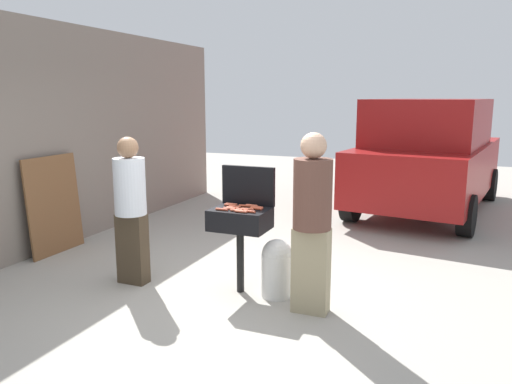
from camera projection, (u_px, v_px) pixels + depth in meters
name	position (u px, v px, depth m)	size (l,w,h in m)	color
ground_plane	(227.00, 294.00, 5.29)	(24.00, 24.00, 0.00)	#9E998E
house_wall_side	(64.00, 135.00, 7.03)	(0.24, 8.00, 3.06)	slate
bbq_grill	(240.00, 222.00, 5.23)	(0.60, 0.44, 0.91)	black
grill_lid_open	(248.00, 186.00, 5.36)	(0.60, 0.05, 0.42)	black
hot_dog_0	(222.00, 209.00, 5.12)	(0.03, 0.03, 0.13)	#B74C33
hot_dog_1	(233.00, 208.00, 5.19)	(0.03, 0.03, 0.13)	#C6593D
hot_dog_2	(247.00, 209.00, 5.14)	(0.03, 0.03, 0.13)	#C6593D
hot_dog_3	(229.00, 209.00, 5.16)	(0.03, 0.03, 0.13)	#C6593D
hot_dog_4	(252.00, 206.00, 5.30)	(0.03, 0.03, 0.13)	#C6593D
hot_dog_5	(232.00, 204.00, 5.37)	(0.03, 0.03, 0.13)	#C6593D
hot_dog_6	(257.00, 207.00, 5.21)	(0.03, 0.03, 0.13)	#B74C33
hot_dog_7	(230.00, 205.00, 5.32)	(0.03, 0.03, 0.13)	#AD4228
hot_dog_8	(256.00, 209.00, 5.16)	(0.03, 0.03, 0.13)	#AD4228
hot_dog_9	(241.00, 212.00, 5.02)	(0.03, 0.03, 0.13)	#C6593D
hot_dog_10	(235.00, 207.00, 5.25)	(0.03, 0.03, 0.13)	#B74C33
hot_dog_11	(236.00, 210.00, 5.07)	(0.03, 0.03, 0.13)	#C6593D
hot_dog_12	(242.00, 210.00, 5.11)	(0.03, 0.03, 0.13)	#B74C33
hot_dog_13	(245.00, 206.00, 5.28)	(0.03, 0.03, 0.13)	#AD4228
hot_dog_14	(249.00, 211.00, 5.03)	(0.03, 0.03, 0.13)	#AD4228
propane_tank	(277.00, 267.00, 5.19)	(0.32, 0.32, 0.62)	silver
person_left	(131.00, 205.00, 5.47)	(0.34, 0.34, 1.64)	#3F3323
person_right	(312.00, 217.00, 4.70)	(0.37, 0.37, 1.74)	gray
parked_minivan	(429.00, 155.00, 9.01)	(2.54, 4.63, 2.02)	maroon
leaning_board	(54.00, 205.00, 6.62)	(0.03, 0.90, 1.30)	brown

